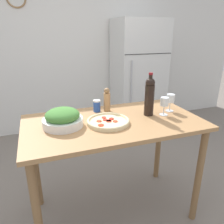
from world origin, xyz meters
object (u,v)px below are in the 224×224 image
wine_glass_far (170,99)px  salt_canister (97,106)px  wine_glass_near (164,103)px  pepper_mill (107,100)px  refrigerator (138,76)px  homemade_pizza (108,121)px  salad_bowl (63,118)px  wine_bottle (149,96)px

wine_glass_far → salt_canister: size_ratio=1.48×
wine_glass_near → pepper_mill: bearing=148.9°
wine_glass_far → pepper_mill: 0.56m
wine_glass_near → salt_canister: wine_glass_near is taller
wine_glass_near → wine_glass_far: 0.12m
refrigerator → wine_glass_near: (-0.60, -1.74, 0.14)m
wine_glass_near → homemade_pizza: wine_glass_near is taller
refrigerator → homemade_pizza: size_ratio=5.33×
homemade_pizza → salt_canister: (-0.01, 0.29, 0.04)m
salad_bowl → homemade_pizza: 0.34m
refrigerator → pepper_mill: (-1.03, -1.48, 0.13)m
salt_canister → refrigerator: bearing=52.7°
wine_glass_far → homemade_pizza: wine_glass_far is taller
wine_bottle → salt_canister: 0.47m
refrigerator → wine_bottle: 1.85m
pepper_mill → salad_bowl: size_ratio=0.70×
refrigerator → salt_canister: size_ratio=16.90×
wine_bottle → wine_glass_far: (0.22, 0.02, -0.06)m
wine_bottle → homemade_pizza: size_ratio=1.08×
wine_bottle → wine_glass_near: bearing=-20.0°
wine_bottle → wine_glass_near: size_ratio=2.32×
homemade_pizza → salt_canister: bearing=91.7°
wine_glass_far → salad_bowl: (-0.94, -0.02, -0.05)m
wine_glass_near → pepper_mill: 0.49m
wine_bottle → pepper_mill: bearing=145.0°
wine_bottle → salt_canister: (-0.39, 0.23, -0.12)m
salad_bowl → salt_canister: size_ratio=2.86×
wine_bottle → wine_glass_near: wine_bottle is taller
refrigerator → wine_bottle: size_ratio=4.92×
homemade_pizza → wine_bottle: bearing=8.9°
pepper_mill → homemade_pizza: size_ratio=0.64×
pepper_mill → salt_canister: bearing=170.1°
wine_glass_near → salt_canister: 0.58m
salt_canister → wine_glass_near: bearing=-27.9°
wine_glass_far → wine_bottle: bearing=-174.5°
pepper_mill → wine_bottle: bearing=-35.0°
refrigerator → homemade_pizza: refrigerator is taller
salt_canister → wine_glass_far: bearing=-18.5°
refrigerator → wine_glass_near: size_ratio=11.42×
wine_glass_far → homemade_pizza: (-0.61, -0.08, -0.09)m
salt_canister → pepper_mill: bearing=-9.9°
wine_bottle → wine_glass_far: wine_bottle is taller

